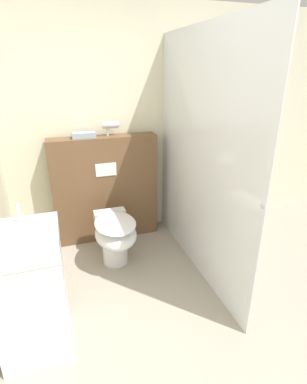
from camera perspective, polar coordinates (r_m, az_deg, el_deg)
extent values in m
plane|color=#9E9384|center=(2.38, 8.40, -28.96)|extent=(12.00, 12.00, 0.00)
cube|color=beige|center=(3.42, -5.40, 12.34)|extent=(8.00, 0.06, 2.50)
cube|color=brown|center=(3.41, -9.07, 0.58)|extent=(1.15, 0.21, 1.19)
cube|color=white|center=(3.22, -9.03, 4.21)|extent=(0.22, 0.01, 0.14)
cube|color=silver|center=(2.71, 8.69, 6.03)|extent=(0.01, 1.89, 2.19)
sphere|color=#B2B2B7|center=(2.00, 20.20, -2.56)|extent=(0.04, 0.04, 0.04)
cylinder|color=white|center=(3.10, -7.36, -10.26)|extent=(0.25, 0.25, 0.36)
ellipsoid|color=white|center=(2.92, -7.20, -7.90)|extent=(0.39, 0.53, 0.22)
ellipsoid|color=white|center=(2.86, -7.31, -5.86)|extent=(0.39, 0.52, 0.02)
cube|color=white|center=(3.16, -8.31, -4.58)|extent=(0.32, 0.12, 0.13)
cube|color=white|center=(2.29, -22.00, -18.77)|extent=(0.44, 0.42, 0.79)
cube|color=white|center=(2.03, -23.92, -8.65)|extent=(0.45, 0.43, 0.14)
cylinder|color=silver|center=(2.07, -24.29, -3.66)|extent=(0.02, 0.02, 0.14)
cylinder|color=#B7B7BC|center=(3.26, -8.28, 12.53)|extent=(0.17, 0.07, 0.07)
cone|color=#B7B7BC|center=(3.27, -6.54, 12.67)|extent=(0.03, 0.06, 0.06)
cylinder|color=#B7B7BC|center=(3.26, -8.81, 11.46)|extent=(0.03, 0.03, 0.10)
cube|color=#8C9EAD|center=(3.21, -13.15, 10.52)|extent=(0.24, 0.12, 0.05)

